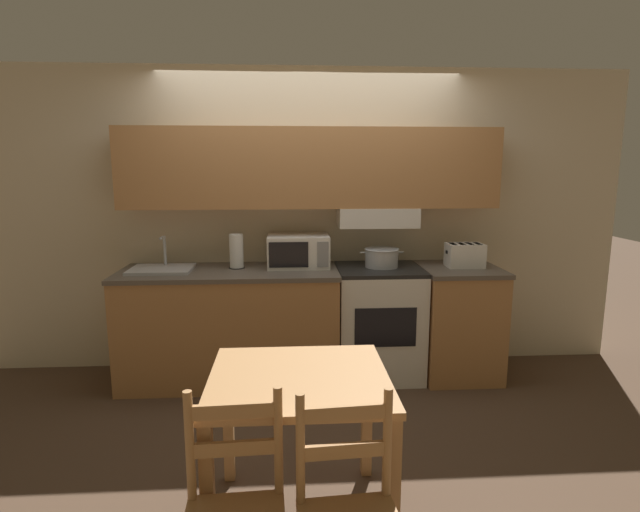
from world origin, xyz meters
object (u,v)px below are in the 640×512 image
(cooking_pot, at_px, (382,257))
(dining_table, at_px, (299,400))
(paper_towel_roll, at_px, (236,251))
(microwave, at_px, (298,251))
(toaster, at_px, (465,255))
(stove_range, at_px, (378,322))
(sink_basin, at_px, (161,269))

(cooking_pot, distance_m, dining_table, 1.94)
(paper_towel_roll, height_order, dining_table, paper_towel_roll)
(cooking_pot, bearing_deg, microwave, 173.73)
(toaster, xyz_separation_m, paper_towel_roll, (-1.86, 0.07, 0.04))
(toaster, bearing_deg, stove_range, 178.43)
(microwave, distance_m, dining_table, 1.88)
(microwave, height_order, toaster, microwave)
(stove_range, bearing_deg, microwave, 171.49)
(sink_basin, relative_size, dining_table, 0.57)
(stove_range, bearing_deg, sink_basin, -179.40)
(microwave, distance_m, sink_basin, 1.10)
(sink_basin, relative_size, paper_towel_roll, 1.72)
(cooking_pot, bearing_deg, sink_basin, -178.63)
(microwave, relative_size, sink_basin, 1.04)
(microwave, bearing_deg, paper_towel_roll, -175.04)
(toaster, distance_m, paper_towel_roll, 1.87)
(stove_range, distance_m, dining_table, 1.88)
(dining_table, bearing_deg, stove_range, 68.14)
(microwave, relative_size, dining_table, 0.59)
(stove_range, distance_m, toaster, 0.90)
(stove_range, bearing_deg, dining_table, -111.86)
(cooking_pot, height_order, toaster, toaster)
(cooking_pot, relative_size, microwave, 0.72)
(stove_range, xyz_separation_m, toaster, (0.70, -0.02, 0.56))
(paper_towel_roll, relative_size, dining_table, 0.33)
(cooking_pot, xyz_separation_m, sink_basin, (-1.77, -0.04, -0.06))
(paper_towel_roll, bearing_deg, dining_table, -75.42)
(cooking_pot, height_order, dining_table, cooking_pot)
(paper_towel_roll, xyz_separation_m, dining_table, (0.47, -1.79, -0.42))
(stove_range, relative_size, toaster, 3.02)
(stove_range, bearing_deg, cooking_pot, 47.84)
(cooking_pot, xyz_separation_m, dining_table, (-0.72, -1.76, -0.37))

